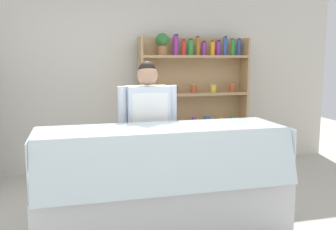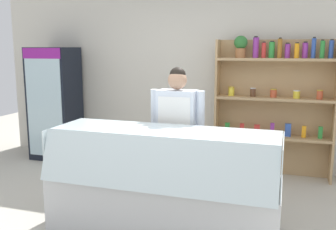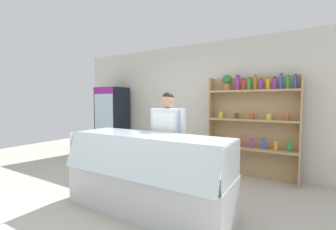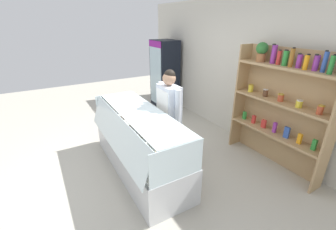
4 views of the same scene
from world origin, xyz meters
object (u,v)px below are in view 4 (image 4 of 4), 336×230
at_px(shop_clerk, 169,110).
at_px(shelving_unit, 281,102).
at_px(drinks_fridge, 165,74).
at_px(deli_display_case, 140,153).

bearing_deg(shop_clerk, shelving_unit, 57.03).
relative_size(drinks_fridge, deli_display_case, 0.81).
bearing_deg(deli_display_case, shop_clerk, 91.78).
bearing_deg(deli_display_case, drinks_fridge, 143.02).
bearing_deg(shelving_unit, drinks_fridge, -177.26).
height_order(drinks_fridge, shelving_unit, shelving_unit).
xyz_separation_m(shelving_unit, deli_display_case, (-0.93, -2.02, -0.78)).
xyz_separation_m(deli_display_case, shop_clerk, (-0.02, 0.55, 0.62)).
bearing_deg(drinks_fridge, shop_clerk, -28.02).
xyz_separation_m(drinks_fridge, shop_clerk, (2.45, -1.30, 0.03)).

